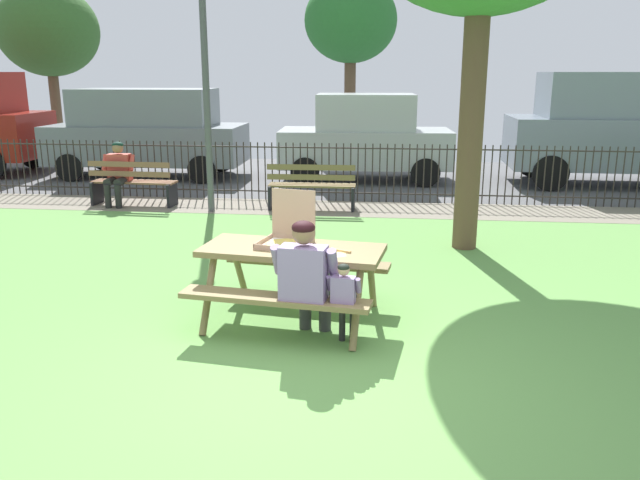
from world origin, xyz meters
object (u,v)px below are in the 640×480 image
pizza_box_open (287,234)px  pizza_slice_on_table (338,253)px  lamp_post_walkway (205,60)px  parked_car_left (147,131)px  parked_car_right (620,126)px  park_bench_center (312,187)px  adult_at_table (306,275)px  person_on_park_bench (118,171)px  picnic_table_foreground (292,264)px  park_bench_left (133,184)px  child_at_table (345,296)px  far_tree_left (48,31)px  far_tree_midleft (351,22)px  parked_car_center (365,137)px

pizza_box_open → pizza_slice_on_table: size_ratio=2.04×
pizza_box_open → lamp_post_walkway: bearing=114.3°
pizza_slice_on_table → parked_car_left: size_ratio=0.06×
parked_car_right → park_bench_center: bearing=-152.3°
parked_car_left → parked_car_right: size_ratio=0.98×
adult_at_table → parked_car_left: size_ratio=0.26×
person_on_park_bench → picnic_table_foreground: bearing=-52.3°
person_on_park_bench → lamp_post_walkway: bearing=-11.2°
park_bench_left → lamp_post_walkway: size_ratio=0.37×
park_bench_center → person_on_park_bench: 3.71m
parked_car_left → parked_car_right: bearing=-0.0°
child_at_table → park_bench_left: (-4.47, 6.00, -0.09)m
far_tree_left → park_bench_center: bearing=-42.2°
parked_car_right → child_at_table: bearing=-119.7°
adult_at_table → person_on_park_bench: (-4.39, 5.95, 0.00)m
lamp_post_walkway → far_tree_midleft: far_tree_midleft is taller
park_bench_center → far_tree_left: size_ratio=0.31×
parked_car_center → far_tree_midleft: far_tree_midleft is taller
adult_at_table → park_bench_left: adult_at_table is taller
person_on_park_bench → far_tree_midleft: (3.80, 8.55, 3.25)m
pizza_slice_on_table → child_at_table: size_ratio=0.35×
pizza_slice_on_table → parked_car_center: 8.95m
park_bench_center → parked_car_center: 3.52m
person_on_park_bench → lamp_post_walkway: size_ratio=0.27×
person_on_park_bench → pizza_slice_on_table: bearing=-50.3°
park_bench_left → far_tree_midleft: 9.90m
pizza_slice_on_table → lamp_post_walkway: 6.20m
park_bench_left → parked_car_right: size_ratio=0.34×
parked_car_center → parked_car_left: bearing=-180.0°
park_bench_center → parked_car_left: (-4.40, 3.37, 0.68)m
adult_at_table → parked_car_right: bearing=58.4°
person_on_park_bench → park_bench_left: bearing=-3.8°
park_bench_left → far_tree_left: (-6.05, 8.57, 3.28)m
parked_car_center → far_tree_left: 11.83m
park_bench_center → far_tree_midleft: (0.11, 8.57, 3.49)m
pizza_box_open → far_tree_left: size_ratio=0.11×
pizza_slice_on_table → far_tree_left: size_ratio=0.06×
child_at_table → far_tree_left: size_ratio=0.16×
pizza_box_open → far_tree_midleft: (-0.31, 13.83, 3.04)m
park_bench_left → pizza_box_open: bearing=-54.0°
lamp_post_walkway → far_tree_left: 11.80m
lamp_post_walkway → park_bench_left: bearing=167.5°
picnic_table_foreground → child_at_table: child_at_table is taller
pizza_box_open → lamp_post_walkway: lamp_post_walkway is taller
pizza_box_open → park_bench_center: pizza_box_open is taller
lamp_post_walkway → adult_at_table: bearing=-65.8°
pizza_slice_on_table → picnic_table_foreground: bearing=158.7°
picnic_table_foreground → far_tree_left: far_tree_left is taller
pizza_box_open → child_at_table: size_ratio=0.72×
park_bench_left → far_tree_left: size_ratio=0.32×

